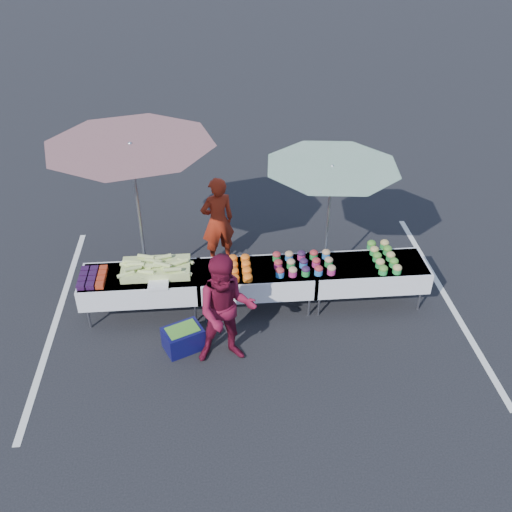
{
  "coord_description": "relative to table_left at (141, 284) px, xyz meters",
  "views": [
    {
      "loc": [
        -0.62,
        -7.27,
        5.9
      ],
      "look_at": [
        0.0,
        0.0,
        1.0
      ],
      "focal_mm": 40.0,
      "sensor_mm": 36.0,
      "label": 1
    }
  ],
  "objects": [
    {
      "name": "table_center",
      "position": [
        1.8,
        0.0,
        0.0
      ],
      "size": [
        1.86,
        0.81,
        0.75
      ],
      "color": "white",
      "rests_on": "ground"
    },
    {
      "name": "bean_baskets",
      "position": [
        3.86,
        0.08,
        0.24
      ],
      "size": [
        0.36,
        0.86,
        0.15
      ],
      "color": "green",
      "rests_on": "table_right"
    },
    {
      "name": "corn_pile",
      "position": [
        0.25,
        0.04,
        0.26
      ],
      "size": [
        1.16,
        0.57,
        0.26
      ],
      "color": "#B9CA67",
      "rests_on": "table_left"
    },
    {
      "name": "customer",
      "position": [
        1.29,
        -1.14,
        0.3
      ],
      "size": [
        0.87,
        0.69,
        1.76
      ],
      "primitive_type": "imported",
      "rotation": [
        0.0,
        0.0,
        0.03
      ],
      "color": "maroon",
      "rests_on": "ground"
    },
    {
      "name": "table_right",
      "position": [
        3.6,
        0.0,
        0.0
      ],
      "size": [
        1.86,
        0.81,
        0.75
      ],
      "color": "white",
      "rests_on": "ground"
    },
    {
      "name": "carrot_bowls",
      "position": [
        1.45,
        -0.01,
        0.22
      ],
      "size": [
        0.55,
        0.69,
        0.11
      ],
      "color": "orange",
      "rests_on": "table_center"
    },
    {
      "name": "vendor",
      "position": [
        1.24,
        1.4,
        0.25
      ],
      "size": [
        0.7,
        0.57,
        1.67
      ],
      "primitive_type": "imported",
      "rotation": [
        0.0,
        0.0,
        3.46
      ],
      "color": "maroon",
      "rests_on": "ground"
    },
    {
      "name": "umbrella_right",
      "position": [
        3.03,
        0.64,
        1.4
      ],
      "size": [
        2.65,
        2.65,
        2.19
      ],
      "rotation": [
        0.0,
        0.0,
        0.28
      ],
      "color": "black",
      "rests_on": "ground"
    },
    {
      "name": "berry_punnets",
      "position": [
        -0.71,
        -0.06,
        0.21
      ],
      "size": [
        0.4,
        0.54,
        0.08
      ],
      "color": "black",
      "rests_on": "table_left"
    },
    {
      "name": "stripe_right",
      "position": [
        5.0,
        0.0,
        -0.58
      ],
      "size": [
        0.1,
        5.0,
        0.0
      ],
      "primitive_type": "cube",
      "color": "silver",
      "rests_on": "ground"
    },
    {
      "name": "umbrella_left",
      "position": [
        -0.0,
        0.73,
        1.8
      ],
      "size": [
        2.93,
        2.93,
        2.63
      ],
      "rotation": [
        0.0,
        0.0,
        -0.15
      ],
      "color": "black",
      "rests_on": "ground"
    },
    {
      "name": "table_left",
      "position": [
        0.0,
        0.0,
        0.0
      ],
      "size": [
        1.86,
        0.81,
        0.75
      ],
      "color": "white",
      "rests_on": "ground"
    },
    {
      "name": "storage_bin",
      "position": [
        0.64,
        -0.88,
        -0.4
      ],
      "size": [
        0.67,
        0.6,
        0.36
      ],
      "rotation": [
        0.0,
        0.0,
        0.43
      ],
      "color": "#0D0D41",
      "rests_on": "ground"
    },
    {
      "name": "stripe_left",
      "position": [
        -1.4,
        0.0,
        -0.58
      ],
      "size": [
        0.1,
        5.0,
        0.0
      ],
      "primitive_type": "cube",
      "color": "silver",
      "rests_on": "ground"
    },
    {
      "name": "plastic_bags",
      "position": [
        0.3,
        -0.3,
        0.19
      ],
      "size": [
        0.3,
        0.25,
        0.05
      ],
      "primitive_type": "cube",
      "color": "white",
      "rests_on": "table_left"
    },
    {
      "name": "ground",
      "position": [
        1.8,
        0.0,
        -0.58
      ],
      "size": [
        80.0,
        80.0,
        0.0
      ],
      "primitive_type": "plane",
      "color": "black"
    },
    {
      "name": "potato_cups",
      "position": [
        2.55,
        0.0,
        0.25
      ],
      "size": [
        0.94,
        0.58,
        0.16
      ],
      "color": "blue",
      "rests_on": "table_right"
    }
  ]
}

